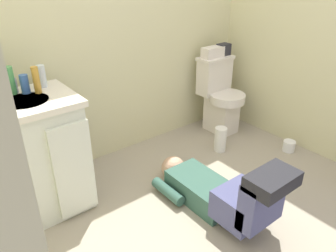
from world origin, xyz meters
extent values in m
cube|color=#A29782|center=(0.00, 0.00, -0.02)|extent=(3.08, 3.02, 0.04)
cube|color=beige|center=(0.00, 1.05, 1.20)|extent=(2.74, 0.08, 2.40)
cube|color=beige|center=(1.33, 0.00, 1.20)|extent=(0.08, 2.02, 2.40)
cube|color=silver|center=(0.94, 0.71, 0.19)|extent=(0.22, 0.30, 0.38)
cylinder|color=silver|center=(0.94, 0.65, 0.38)|extent=(0.35, 0.35, 0.08)
cube|color=silver|center=(0.94, 0.84, 0.55)|extent=(0.34, 0.17, 0.34)
cube|color=silver|center=(0.94, 0.84, 0.73)|extent=(0.36, 0.19, 0.03)
cube|color=silver|center=(-0.91, 0.67, 0.39)|extent=(0.56, 0.48, 0.78)
cube|color=silver|center=(-0.91, 0.67, 0.80)|extent=(0.60, 0.52, 0.04)
cylinder|color=silver|center=(-0.91, 0.65, 0.79)|extent=(0.28, 0.28, 0.05)
cube|color=silver|center=(-0.76, 0.41, 0.37)|extent=(0.26, 0.03, 0.66)
cylinder|color=silver|center=(-0.91, 0.81, 0.87)|extent=(0.02, 0.02, 0.10)
cube|color=#33594C|center=(0.02, 0.03, 0.09)|extent=(0.29, 0.52, 0.17)
sphere|color=tan|center=(0.02, 0.36, 0.10)|extent=(0.19, 0.19, 0.19)
cube|color=#494C78|center=(0.02, -0.33, 0.18)|extent=(0.31, 0.28, 0.20)
cube|color=#494C78|center=(0.02, -0.47, 0.30)|extent=(0.31, 0.12, 0.32)
cube|color=black|center=(0.02, -0.52, 0.47)|extent=(0.31, 0.19, 0.09)
cylinder|color=#33594C|center=(-0.17, 0.19, 0.06)|extent=(0.08, 0.30, 0.08)
cube|color=silver|center=(0.89, 0.84, 0.80)|extent=(0.22, 0.11, 0.10)
cube|color=#26262D|center=(1.04, 0.84, 0.81)|extent=(0.12, 0.09, 0.11)
cylinder|color=white|center=(-1.01, 0.72, 0.89)|extent=(0.04, 0.04, 0.13)
cylinder|color=#4EA254|center=(-0.93, 0.81, 0.91)|extent=(0.06, 0.06, 0.18)
cylinder|color=#3865B2|center=(-0.86, 0.77, 0.88)|extent=(0.05, 0.05, 0.12)
cylinder|color=gold|center=(-0.80, 0.72, 0.91)|extent=(0.04, 0.04, 0.17)
cylinder|color=silver|center=(-0.73, 0.82, 0.89)|extent=(0.05, 0.05, 0.15)
cylinder|color=white|center=(0.64, 0.43, 0.12)|extent=(0.11, 0.11, 0.23)
cylinder|color=white|center=(1.13, 0.02, 0.05)|extent=(0.11, 0.11, 0.10)
camera|label=1|loc=(-1.35, -1.32, 1.57)|focal=34.69mm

